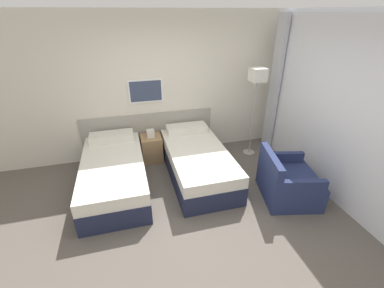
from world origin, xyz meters
TOP-DOWN VIEW (x-y plane):
  - ground_plane at (0.00, 0.00)m, footprint 16.00×16.00m
  - wall_headboard at (-0.02, 2.09)m, footprint 10.00×0.10m
  - wall_window at (2.20, -0.11)m, footprint 0.21×4.57m
  - bed_near_door at (-1.13, 1.03)m, footprint 0.98×2.01m
  - bed_near_window at (0.30, 1.03)m, footprint 0.98×2.01m
  - nightstand at (-0.41, 1.78)m, footprint 0.39×0.41m
  - floor_lamp at (1.58, 1.52)m, footprint 0.27×0.27m
  - armchair at (1.50, 0.07)m, footprint 0.97×1.03m

SIDE VIEW (x-z plane):
  - ground_plane at x=0.00m, z-range 0.00..0.00m
  - armchair at x=1.50m, z-range -0.13..0.64m
  - nightstand at x=-0.41m, z-range -0.06..0.58m
  - bed_near_door at x=-1.13m, z-range -0.06..0.60m
  - bed_near_window at x=0.30m, z-range -0.06..0.60m
  - wall_headboard at x=-0.02m, z-range -0.05..2.65m
  - wall_window at x=2.20m, z-range -0.01..2.69m
  - floor_lamp at x=1.58m, z-range 0.63..2.37m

